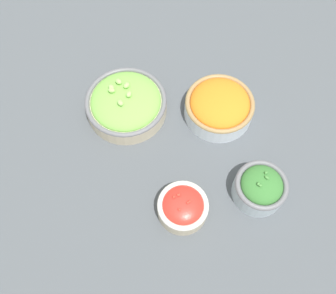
# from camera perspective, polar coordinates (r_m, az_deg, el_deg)

# --- Properties ---
(ground_plane) EXTENTS (3.00, 3.00, 0.00)m
(ground_plane) POSITION_cam_1_polar(r_m,az_deg,el_deg) (0.90, 0.00, -0.84)
(ground_plane) COLOR #4C5156
(bowl_carrots) EXTENTS (0.17, 0.17, 0.07)m
(bowl_carrots) POSITION_cam_1_polar(r_m,az_deg,el_deg) (0.92, 7.85, 6.25)
(bowl_carrots) COLOR silver
(bowl_carrots) RESTS_ON ground_plane
(bowl_lettuce) EXTENTS (0.20, 0.20, 0.08)m
(bowl_lettuce) POSITION_cam_1_polar(r_m,az_deg,el_deg) (0.93, -6.38, 6.67)
(bowl_lettuce) COLOR beige
(bowl_lettuce) RESTS_ON ground_plane
(bowl_cherry_tomatoes) EXTENTS (0.11, 0.11, 0.06)m
(bowl_cherry_tomatoes) POSITION_cam_1_polar(r_m,az_deg,el_deg) (0.82, 2.29, -9.11)
(bowl_cherry_tomatoes) COLOR beige
(bowl_cherry_tomatoes) RESTS_ON ground_plane
(bowl_broccoli) EXTENTS (0.12, 0.12, 0.08)m
(bowl_broccoli) POSITION_cam_1_polar(r_m,az_deg,el_deg) (0.85, 13.90, -5.97)
(bowl_broccoli) COLOR #B2C1CC
(bowl_broccoli) RESTS_ON ground_plane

